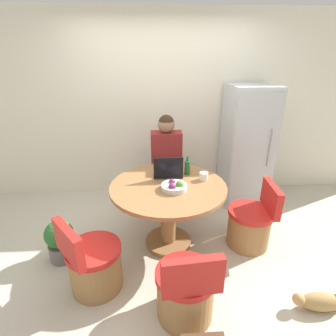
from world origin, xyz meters
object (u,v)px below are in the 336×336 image
fruit_bowl (174,186)px  potted_plant (60,240)px  dining_table (169,201)px  chair_near_camera (186,291)px  chair_right_side (251,224)px  cat (320,301)px  laptop (168,172)px  person_seated (166,158)px  bottle (187,167)px  chair_near_left_corner (94,265)px  refrigerator (246,146)px

fruit_bowl → potted_plant: bearing=-176.7°
dining_table → chair_near_camera: dining_table is taller
chair_right_side → cat: (0.31, -0.87, -0.18)m
laptop → cat: 1.83m
person_seated → potted_plant: 1.62m
laptop → cat: bearing=137.1°
potted_plant → bottle: bearing=17.7°
chair_right_side → person_seated: size_ratio=0.57×
chair_near_camera → chair_right_side: (0.84, 0.86, 0.00)m
person_seated → cat: size_ratio=2.67×
chair_near_left_corner → person_seated: bearing=-66.5°
chair_near_camera → cat: (1.15, -0.01, -0.18)m
refrigerator → dining_table: refrigerator is taller
person_seated → cat: person_seated is taller
dining_table → chair_near_camera: bearing=-84.8°
chair_near_left_corner → fruit_bowl: (0.77, 0.47, 0.53)m
person_seated → fruit_bowl: (0.03, -0.95, 0.06)m
chair_right_side → bottle: (-0.69, 0.32, 0.58)m
person_seated → cat: 2.24m
cat → potted_plant: 2.50m
dining_table → potted_plant: 1.20m
potted_plant → laptop: bearing=18.5°
dining_table → bottle: size_ratio=5.50×
refrigerator → chair_right_side: 1.22m
fruit_bowl → dining_table: bearing=115.3°
dining_table → chair_right_side: (0.92, -0.06, -0.30)m
refrigerator → cat: size_ratio=3.34×
chair_right_side → potted_plant: 2.07m
chair_right_side → cat: size_ratio=1.52×
chair_right_side → laptop: 1.10m
fruit_bowl → chair_near_left_corner: bearing=-148.7°
dining_table → fruit_bowl: size_ratio=4.68×
person_seated → fruit_bowl: bearing=92.0°
cat → dining_table: bearing=-34.4°
fruit_bowl → potted_plant: size_ratio=0.57×
refrigerator → chair_near_camera: refrigerator is taller
refrigerator → cat: refrigerator is taller
bottle → dining_table: bearing=-131.5°
chair_near_left_corner → laptop: (0.73, 0.78, 0.55)m
laptop → potted_plant: bearing=18.5°
refrigerator → chair_right_side: refrigerator is taller
laptop → fruit_bowl: size_ratio=1.22×
fruit_bowl → chair_right_side: bearing=3.3°
chair_near_camera → potted_plant: chair_near_camera is taller
chair_near_left_corner → cat: (1.95, -0.35, -0.18)m
chair_right_side → laptop: size_ratio=2.36×
fruit_bowl → laptop: bearing=98.2°
chair_near_left_corner → cat: bearing=-139.2°
refrigerator → chair_near_left_corner: size_ratio=2.20×
person_seated → chair_right_side: bearing=135.2°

